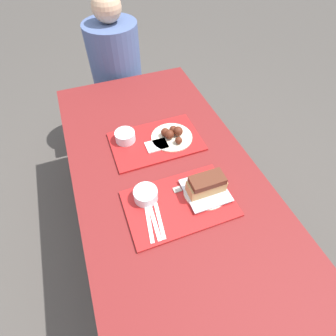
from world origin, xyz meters
name	(u,v)px	position (x,y,z in m)	size (l,w,h in m)	color
ground_plane	(166,236)	(0.00, 0.00, 0.00)	(12.00, 12.00, 0.00)	#4C4742
picnic_table	(165,181)	(0.00, 0.00, 0.63)	(0.85, 1.71, 0.72)	maroon
picnic_bench_far	(121,102)	(0.00, 1.07, 0.38)	(0.81, 0.28, 0.45)	maroon
tray_near	(179,204)	(-0.01, -0.20, 0.73)	(0.46, 0.29, 0.01)	red
tray_far	(156,142)	(0.02, 0.19, 0.73)	(0.46, 0.29, 0.01)	red
bowl_coleslaw_near	(146,194)	(-0.13, -0.13, 0.76)	(0.10, 0.10, 0.05)	silver
brisket_sandwich_plate	(206,187)	(0.12, -0.19, 0.77)	(0.19, 0.19, 0.10)	beige
plastic_fork_near	(154,222)	(-0.14, -0.25, 0.74)	(0.03, 0.17, 0.00)	white
plastic_knife_near	(160,220)	(-0.11, -0.25, 0.74)	(0.04, 0.17, 0.00)	white
plastic_spoon_near	(149,224)	(-0.16, -0.25, 0.74)	(0.04, 0.17, 0.00)	white
condiment_packet	(177,190)	(0.01, -0.14, 0.74)	(0.04, 0.03, 0.01)	#A59E93
bowl_coleslaw_far	(125,136)	(-0.13, 0.25, 0.76)	(0.10, 0.10, 0.05)	silver
wings_plate_far	(172,135)	(0.11, 0.18, 0.75)	(0.22, 0.22, 0.06)	beige
napkin_far	(157,145)	(0.01, 0.15, 0.74)	(0.11, 0.08, 0.01)	white
person_seated_across	(115,59)	(0.01, 1.07, 0.75)	(0.36, 0.36, 0.73)	#4C6093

